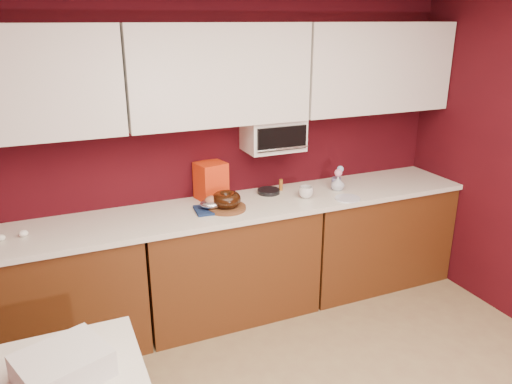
{
  "coord_description": "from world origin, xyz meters",
  "views": [
    {
      "loc": [
        -1.18,
        -1.33,
        2.22
      ],
      "look_at": [
        0.19,
        1.84,
        1.02
      ],
      "focal_mm": 35.0,
      "sensor_mm": 36.0,
      "label": 1
    }
  ],
  "objects_px": {
    "pandoro_box": "(211,181)",
    "newspaper_stack": "(63,366)",
    "toaster_oven": "(273,134)",
    "coffee_mug": "(306,191)",
    "blue_jar": "(336,183)",
    "flower_vase": "(338,182)",
    "bundt_cake": "(226,199)",
    "foil_ham_nest": "(212,203)"
  },
  "relations": [
    {
      "from": "foil_ham_nest",
      "to": "pandoro_box",
      "type": "xyz_separation_m",
      "value": [
        0.08,
        0.25,
        0.09
      ]
    },
    {
      "from": "flower_vase",
      "to": "coffee_mug",
      "type": "bearing_deg",
      "value": -169.82
    },
    {
      "from": "bundt_cake",
      "to": "coffee_mug",
      "type": "xyz_separation_m",
      "value": [
        0.66,
        -0.0,
        -0.03
      ]
    },
    {
      "from": "bundt_cake",
      "to": "flower_vase",
      "type": "height_order",
      "value": "flower_vase"
    },
    {
      "from": "coffee_mug",
      "to": "newspaper_stack",
      "type": "xyz_separation_m",
      "value": [
        -1.87,
        -1.25,
        -0.14
      ]
    },
    {
      "from": "bundt_cake",
      "to": "pandoro_box",
      "type": "height_order",
      "value": "pandoro_box"
    },
    {
      "from": "coffee_mug",
      "to": "flower_vase",
      "type": "height_order",
      "value": "flower_vase"
    },
    {
      "from": "newspaper_stack",
      "to": "pandoro_box",
      "type": "bearing_deg",
      "value": 52.15
    },
    {
      "from": "blue_jar",
      "to": "coffee_mug",
      "type": "bearing_deg",
      "value": -162.93
    },
    {
      "from": "coffee_mug",
      "to": "newspaper_stack",
      "type": "distance_m",
      "value": 2.25
    },
    {
      "from": "foil_ham_nest",
      "to": "coffee_mug",
      "type": "height_order",
      "value": "coffee_mug"
    },
    {
      "from": "foil_ham_nest",
      "to": "coffee_mug",
      "type": "bearing_deg",
      "value": -2.14
    },
    {
      "from": "bundt_cake",
      "to": "toaster_oven",
      "type": "bearing_deg",
      "value": 25.09
    },
    {
      "from": "pandoro_box",
      "to": "newspaper_stack",
      "type": "relative_size",
      "value": 0.8
    },
    {
      "from": "toaster_oven",
      "to": "coffee_mug",
      "type": "height_order",
      "value": "toaster_oven"
    },
    {
      "from": "bundt_cake",
      "to": "coffee_mug",
      "type": "bearing_deg",
      "value": -0.39
    },
    {
      "from": "bundt_cake",
      "to": "newspaper_stack",
      "type": "bearing_deg",
      "value": -134.0
    },
    {
      "from": "pandoro_box",
      "to": "newspaper_stack",
      "type": "xyz_separation_m",
      "value": [
        -1.19,
        -1.53,
        -0.23
      ]
    },
    {
      "from": "foil_ham_nest",
      "to": "flower_vase",
      "type": "bearing_deg",
      "value": 1.58
    },
    {
      "from": "toaster_oven",
      "to": "bundt_cake",
      "type": "height_order",
      "value": "toaster_oven"
    },
    {
      "from": "foil_ham_nest",
      "to": "newspaper_stack",
      "type": "distance_m",
      "value": 1.7
    },
    {
      "from": "coffee_mug",
      "to": "pandoro_box",
      "type": "bearing_deg",
      "value": 157.88
    },
    {
      "from": "foil_ham_nest",
      "to": "flower_vase",
      "type": "relative_size",
      "value": 1.29
    },
    {
      "from": "blue_jar",
      "to": "flower_vase",
      "type": "distance_m",
      "value": 0.05
    },
    {
      "from": "pandoro_box",
      "to": "flower_vase",
      "type": "bearing_deg",
      "value": -24.7
    },
    {
      "from": "toaster_oven",
      "to": "bundt_cake",
      "type": "bearing_deg",
      "value": -154.91
    },
    {
      "from": "foil_ham_nest",
      "to": "coffee_mug",
      "type": "distance_m",
      "value": 0.76
    },
    {
      "from": "bundt_cake",
      "to": "coffee_mug",
      "type": "height_order",
      "value": "bundt_cake"
    },
    {
      "from": "blue_jar",
      "to": "flower_vase",
      "type": "bearing_deg",
      "value": -107.31
    },
    {
      "from": "bundt_cake",
      "to": "newspaper_stack",
      "type": "height_order",
      "value": "bundt_cake"
    },
    {
      "from": "toaster_oven",
      "to": "newspaper_stack",
      "type": "distance_m",
      "value": 2.31
    },
    {
      "from": "toaster_oven",
      "to": "foil_ham_nest",
      "type": "bearing_deg",
      "value": -161.15
    },
    {
      "from": "coffee_mug",
      "to": "toaster_oven",
      "type": "bearing_deg",
      "value": 128.73
    },
    {
      "from": "foil_ham_nest",
      "to": "pandoro_box",
      "type": "bearing_deg",
      "value": 71.99
    },
    {
      "from": "bundt_cake",
      "to": "pandoro_box",
      "type": "bearing_deg",
      "value": 95.28
    },
    {
      "from": "coffee_mug",
      "to": "blue_jar",
      "type": "bearing_deg",
      "value": 17.07
    },
    {
      "from": "toaster_oven",
      "to": "foil_ham_nest",
      "type": "height_order",
      "value": "toaster_oven"
    },
    {
      "from": "foil_ham_nest",
      "to": "coffee_mug",
      "type": "xyz_separation_m",
      "value": [
        0.76,
        -0.03,
        -0.0
      ]
    },
    {
      "from": "toaster_oven",
      "to": "foil_ham_nest",
      "type": "distance_m",
      "value": 0.74
    },
    {
      "from": "bundt_cake",
      "to": "flower_vase",
      "type": "relative_size",
      "value": 1.6
    },
    {
      "from": "toaster_oven",
      "to": "blue_jar",
      "type": "bearing_deg",
      "value": -13.2
    },
    {
      "from": "pandoro_box",
      "to": "toaster_oven",
      "type": "bearing_deg",
      "value": -18.21
    }
  ]
}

